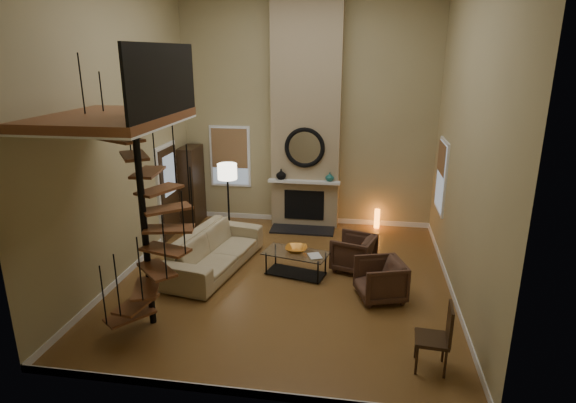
% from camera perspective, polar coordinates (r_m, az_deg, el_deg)
% --- Properties ---
extents(ground, '(6.00, 6.50, 0.01)m').
position_cam_1_polar(ground, '(9.08, -0.40, -9.25)').
color(ground, olive).
rests_on(ground, ground).
extents(back_wall, '(6.00, 0.02, 5.50)m').
position_cam_1_polar(back_wall, '(11.41, 2.29, 10.76)').
color(back_wall, tan).
rests_on(back_wall, ground).
extents(front_wall, '(6.00, 0.02, 5.50)m').
position_cam_1_polar(front_wall, '(5.11, -6.46, 2.36)').
color(front_wall, tan).
rests_on(front_wall, ground).
extents(left_wall, '(0.02, 6.50, 5.50)m').
position_cam_1_polar(left_wall, '(9.20, -19.41, 8.20)').
color(left_wall, tan).
rests_on(left_wall, ground).
extents(right_wall, '(0.02, 6.50, 5.50)m').
position_cam_1_polar(right_wall, '(8.28, 20.67, 7.14)').
color(right_wall, tan).
rests_on(right_wall, ground).
extents(baseboard_back, '(6.00, 0.02, 0.12)m').
position_cam_1_polar(baseboard_back, '(12.01, 2.13, -2.10)').
color(baseboard_back, white).
rests_on(baseboard_back, ground).
extents(baseboard_front, '(6.00, 0.02, 0.12)m').
position_cam_1_polar(baseboard_front, '(6.36, -5.55, -21.70)').
color(baseboard_front, white).
rests_on(baseboard_front, ground).
extents(baseboard_left, '(0.02, 6.50, 0.12)m').
position_cam_1_polar(baseboard_left, '(9.94, -17.81, -7.26)').
color(baseboard_left, white).
rests_on(baseboard_left, ground).
extents(baseboard_right, '(0.02, 6.50, 0.12)m').
position_cam_1_polar(baseboard_right, '(9.10, 18.80, -9.73)').
color(baseboard_right, white).
rests_on(baseboard_right, ground).
extents(chimney_breast, '(1.60, 0.38, 5.50)m').
position_cam_1_polar(chimney_breast, '(11.22, 2.17, 10.65)').
color(chimney_breast, tan).
rests_on(chimney_breast, ground).
extents(hearth, '(1.50, 0.60, 0.04)m').
position_cam_1_polar(hearth, '(11.40, 1.72, -3.40)').
color(hearth, black).
rests_on(hearth, ground).
extents(firebox, '(0.95, 0.02, 0.72)m').
position_cam_1_polar(firebox, '(11.50, 1.93, -0.42)').
color(firebox, black).
rests_on(firebox, chimney_breast).
extents(mantel, '(1.70, 0.18, 0.06)m').
position_cam_1_polar(mantel, '(11.25, 1.91, 2.36)').
color(mantel, white).
rests_on(mantel, chimney_breast).
extents(mirror_frame, '(0.94, 0.10, 0.94)m').
position_cam_1_polar(mirror_frame, '(11.13, 1.99, 6.42)').
color(mirror_frame, black).
rests_on(mirror_frame, chimney_breast).
extents(mirror_disc, '(0.80, 0.01, 0.80)m').
position_cam_1_polar(mirror_disc, '(11.14, 2.00, 6.43)').
color(mirror_disc, white).
rests_on(mirror_disc, chimney_breast).
extents(vase_left, '(0.24, 0.24, 0.25)m').
position_cam_1_polar(vase_left, '(11.33, -0.82, 3.28)').
color(vase_left, black).
rests_on(vase_left, mantel).
extents(vase_right, '(0.20, 0.20, 0.21)m').
position_cam_1_polar(vase_right, '(11.20, 4.99, 2.95)').
color(vase_right, '#185751').
rests_on(vase_right, mantel).
extents(window_back, '(1.02, 0.06, 1.52)m').
position_cam_1_polar(window_back, '(11.93, -6.93, 5.45)').
color(window_back, white).
rests_on(window_back, back_wall).
extents(window_right, '(0.06, 1.02, 1.52)m').
position_cam_1_polar(window_right, '(10.42, 17.83, 3.02)').
color(window_right, white).
rests_on(window_right, right_wall).
extents(entry_door, '(0.10, 1.05, 2.16)m').
position_cam_1_polar(entry_door, '(11.12, -14.05, 1.12)').
color(entry_door, white).
rests_on(entry_door, ground).
extents(loft, '(1.70, 2.20, 1.09)m').
position_cam_1_polar(loft, '(7.11, -19.71, 9.69)').
color(loft, brown).
rests_on(loft, left_wall).
extents(spiral_stair, '(1.47, 1.47, 4.06)m').
position_cam_1_polar(spiral_stair, '(7.32, -16.72, -1.55)').
color(spiral_stair, black).
rests_on(spiral_stair, ground).
extents(hutch, '(0.40, 0.85, 1.89)m').
position_cam_1_polar(hutch, '(11.96, -11.41, 1.95)').
color(hutch, '#311E10').
rests_on(hutch, ground).
extents(sofa, '(1.43, 2.67, 0.74)m').
position_cam_1_polar(sofa, '(9.44, -8.76, -5.71)').
color(sofa, tan).
rests_on(sofa, ground).
extents(armchair_near, '(0.95, 0.93, 0.69)m').
position_cam_1_polar(armchair_near, '(9.37, 8.23, -6.13)').
color(armchair_near, '#482E21').
rests_on(armchair_near, ground).
extents(armchair_far, '(0.96, 0.95, 0.70)m').
position_cam_1_polar(armchair_far, '(8.43, 11.39, -9.10)').
color(armchair_far, '#482E21').
rests_on(armchair_far, ground).
extents(coffee_table, '(1.31, 0.86, 0.45)m').
position_cam_1_polar(coffee_table, '(9.13, 0.94, -7.06)').
color(coffee_table, silver).
rests_on(coffee_table, ground).
extents(bowl, '(0.42, 0.42, 0.10)m').
position_cam_1_polar(bowl, '(9.09, 0.99, -5.71)').
color(bowl, orange).
rests_on(bowl, coffee_table).
extents(book, '(0.32, 0.36, 0.03)m').
position_cam_1_polar(book, '(8.89, 3.06, -6.55)').
color(book, gray).
rests_on(book, coffee_table).
extents(floor_lamp, '(0.43, 0.43, 1.75)m').
position_cam_1_polar(floor_lamp, '(10.67, -7.23, 2.86)').
color(floor_lamp, black).
rests_on(floor_lamp, ground).
extents(accent_lamp, '(0.13, 0.13, 0.46)m').
position_cam_1_polar(accent_lamp, '(11.67, 10.56, -2.00)').
color(accent_lamp, orange).
rests_on(accent_lamp, ground).
extents(side_chair, '(0.47, 0.46, 0.95)m').
position_cam_1_polar(side_chair, '(6.80, 17.57, -14.88)').
color(side_chair, '#311E10').
rests_on(side_chair, ground).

